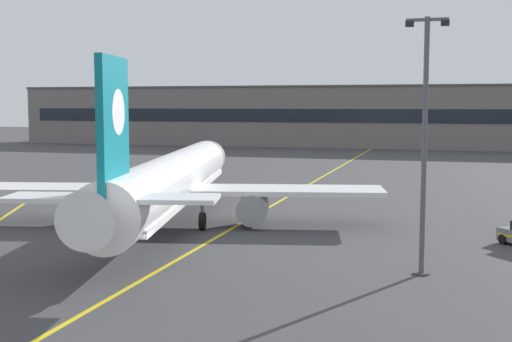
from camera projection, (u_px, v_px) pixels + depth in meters
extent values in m
plane|color=#3D3D3F|center=(141.00, 280.00, 35.37)|extent=(400.00, 400.00, 0.00)
cube|color=yellow|center=(280.00, 201.00, 64.06)|extent=(0.30, 180.00, 0.01)
cylinder|color=white|center=(172.00, 179.00, 51.26)|extent=(11.34, 35.99, 3.80)
cone|color=white|center=(207.00, 159.00, 70.42)|extent=(4.08, 3.31, 3.61)
cone|color=white|center=(94.00, 216.00, 31.96)|extent=(3.38, 3.34, 2.85)
cube|color=white|center=(172.00, 193.00, 51.36)|extent=(10.66, 33.16, 0.44)
cube|color=black|center=(204.00, 154.00, 68.47)|extent=(3.02, 1.68, 0.60)
cube|color=white|center=(173.00, 189.00, 51.94)|extent=(32.29, 11.47, 0.36)
cylinder|color=gray|center=(91.00, 206.00, 51.47)|extent=(3.01, 4.01, 2.30)
cylinder|color=black|center=(98.00, 203.00, 53.31)|extent=(1.95, 0.59, 1.95)
cylinder|color=gray|center=(253.00, 208.00, 50.66)|extent=(3.01, 4.01, 2.30)
cylinder|color=black|center=(255.00, 204.00, 52.50)|extent=(1.95, 0.59, 1.95)
cube|color=#0F7A89|center=(113.00, 126.00, 35.12)|extent=(1.41, 4.78, 7.20)
cylinder|color=white|center=(115.00, 112.00, 35.34)|extent=(0.94, 2.44, 2.40)
cube|color=white|center=(112.00, 198.00, 34.89)|extent=(11.34, 5.07, 0.24)
cylinder|color=#4C4C51|center=(200.00, 183.00, 65.86)|extent=(0.24, 0.24, 1.60)
cylinder|color=black|center=(200.00, 194.00, 65.96)|extent=(0.58, 0.96, 0.90)
cylinder|color=#4C4C51|center=(132.00, 205.00, 49.61)|extent=(0.24, 0.24, 1.60)
cylinder|color=black|center=(132.00, 220.00, 49.73)|extent=(0.67, 1.36, 1.30)
cylinder|color=#4C4C51|center=(202.00, 206.00, 49.27)|extent=(0.24, 0.24, 1.60)
cylinder|color=black|center=(202.00, 221.00, 49.39)|extent=(0.67, 1.36, 1.30)
cylinder|color=#515156|center=(424.00, 148.00, 35.97)|extent=(0.28, 0.28, 13.72)
cylinder|color=#333338|center=(421.00, 273.00, 36.64)|extent=(0.90, 0.90, 0.10)
cube|color=#515156|center=(427.00, 20.00, 35.30)|extent=(2.20, 0.16, 0.16)
cube|color=black|center=(410.00, 24.00, 35.56)|extent=(0.44, 0.36, 0.28)
cube|color=black|center=(445.00, 23.00, 35.07)|extent=(0.44, 0.36, 0.28)
cylinder|color=black|center=(503.00, 239.00, 44.50)|extent=(0.59, 0.62, 0.64)
cone|color=orange|center=(246.00, 195.00, 66.03)|extent=(0.36, 0.36, 0.55)
cylinder|color=white|center=(246.00, 195.00, 66.02)|extent=(0.23, 0.23, 0.07)
cube|color=orange|center=(246.00, 198.00, 66.05)|extent=(0.44, 0.44, 0.03)
cube|color=slate|center=(369.00, 117.00, 142.83)|extent=(157.30, 12.00, 12.60)
cube|color=black|center=(365.00, 116.00, 137.00)|extent=(151.01, 0.12, 2.80)
cube|color=#4E4A47|center=(369.00, 86.00, 142.18)|extent=(157.70, 12.40, 0.40)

